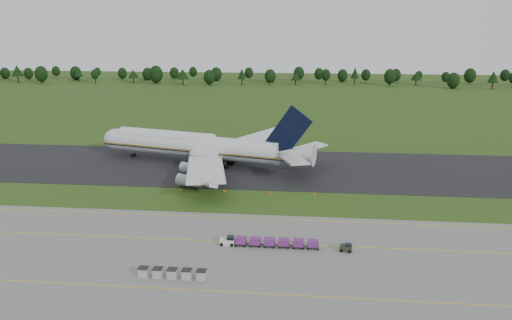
# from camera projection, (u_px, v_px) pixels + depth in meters

# --- Properties ---
(ground) EXTENTS (600.00, 600.00, 0.00)m
(ground) POSITION_uv_depth(u_px,v_px,m) (244.00, 202.00, 115.22)
(ground) COLOR #2A4615
(ground) RESTS_ON ground
(apron) EXTENTS (300.00, 52.00, 0.06)m
(apron) POSITION_uv_depth(u_px,v_px,m) (219.00, 272.00, 82.61)
(apron) COLOR slate
(apron) RESTS_ON ground
(taxiway) EXTENTS (300.00, 40.00, 0.08)m
(taxiway) POSITION_uv_depth(u_px,v_px,m) (256.00, 167.00, 142.05)
(taxiway) COLOR black
(taxiway) RESTS_ON ground
(apron_markings) EXTENTS (300.00, 30.20, 0.01)m
(apron_markings) POSITION_uv_depth(u_px,v_px,m) (225.00, 253.00, 89.33)
(apron_markings) COLOR #E3BA0D
(apron_markings) RESTS_ON apron
(tree_line) EXTENTS (529.54, 23.00, 11.69)m
(tree_line) POSITION_uv_depth(u_px,v_px,m) (289.00, 75.00, 323.92)
(tree_line) COLOR black
(tree_line) RESTS_ON ground
(aircraft) EXTENTS (67.52, 63.59, 18.90)m
(aircraft) POSITION_uv_depth(u_px,v_px,m) (197.00, 146.00, 144.45)
(aircraft) COLOR silver
(aircraft) RESTS_ON ground
(baggage_train) EXTENTS (18.30, 1.66, 1.60)m
(baggage_train) POSITION_uv_depth(u_px,v_px,m) (268.00, 242.00, 91.86)
(baggage_train) COLOR silver
(baggage_train) RESTS_ON apron
(utility_cart) EXTENTS (2.30, 1.58, 1.17)m
(utility_cart) POSITION_uv_depth(u_px,v_px,m) (346.00, 248.00, 90.06)
(utility_cart) COLOR #242C1E
(utility_cart) RESTS_ON apron
(uld_row) EXTENTS (11.18, 1.58, 1.56)m
(uld_row) POSITION_uv_depth(u_px,v_px,m) (172.00, 273.00, 80.63)
(uld_row) COLOR #A3A3A3
(uld_row) RESTS_ON apron
(edge_markers) EXTENTS (33.21, 0.30, 0.60)m
(edge_markers) POSITION_uv_depth(u_px,v_px,m) (247.00, 192.00, 120.78)
(edge_markers) COLOR orange
(edge_markers) RESTS_ON ground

